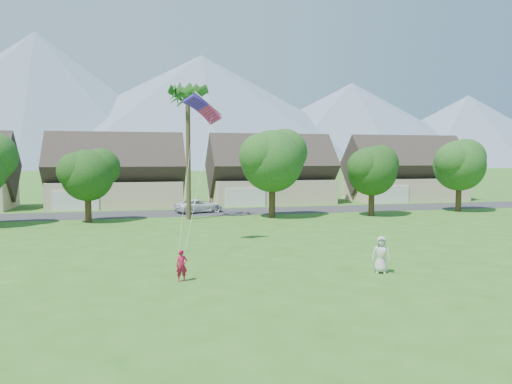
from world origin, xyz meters
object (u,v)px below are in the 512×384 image
object	(u,v)px
kite_flyer	(182,266)
parafoil_kite	(203,107)
watcher	(381,255)
parked_car	(199,206)

from	to	relation	value
kite_flyer	parafoil_kite	size ratio (longest dim) A/B	0.52
parafoil_kite	kite_flyer	bearing A→B (deg)	-128.63
kite_flyer	watcher	size ratio (longest dim) A/B	0.80
kite_flyer	parked_car	xyz separation A→B (m)	(4.50, 29.03, -0.03)
watcher	parafoil_kite	world-z (taller)	parafoil_kite
watcher	parafoil_kite	xyz separation A→B (m)	(-7.55, 10.39, 8.19)
parked_car	parafoil_kite	xyz separation A→B (m)	(-2.12, -19.30, 8.41)
kite_flyer	parked_car	bearing A→B (deg)	75.03
parafoil_kite	watcher	bearing A→B (deg)	-78.88
parked_car	parafoil_kite	world-z (taller)	parafoil_kite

